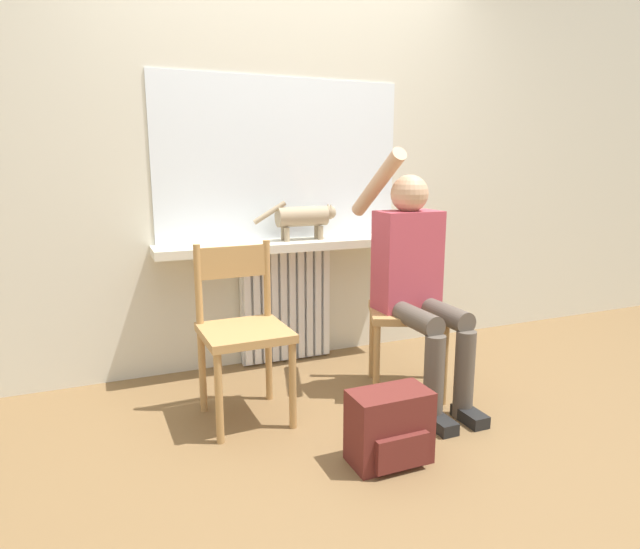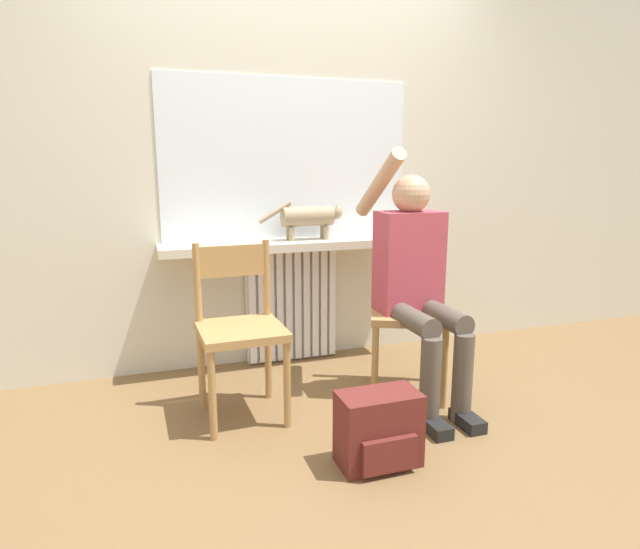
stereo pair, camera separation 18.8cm
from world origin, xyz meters
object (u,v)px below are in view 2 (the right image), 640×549
Objects in this scene: chair_right at (408,310)px; cat at (310,217)px; chair_left at (239,326)px; person at (417,276)px; backpack at (379,430)px.

cat is (-0.37, 0.61, 0.47)m from chair_right.
chair_left is at bearing -155.52° from chair_right.
person reaches higher than cat.
chair_right is 1.62× the size of cat.
person is (0.92, -0.11, 0.21)m from chair_left.
cat is at bearing 116.68° from person.
chair_left is 0.95m from person.
cat reaches higher than chair_left.
backpack is (0.46, -0.65, -0.31)m from chair_left.
cat is 1.48m from backpack.
chair_right is at bearing 53.78° from backpack.
cat is (0.56, 0.60, 0.47)m from chair_left.
person is 3.90× the size of backpack.
cat reaches higher than chair_right.
chair_left is 1.62× the size of cat.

